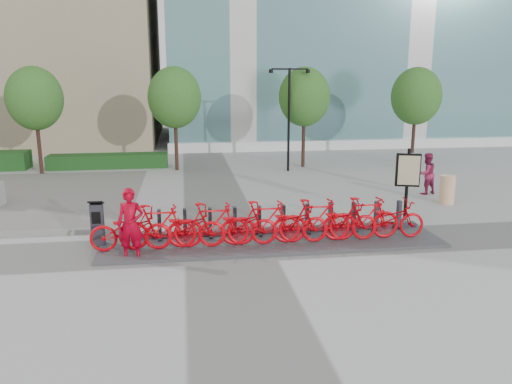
{
  "coord_description": "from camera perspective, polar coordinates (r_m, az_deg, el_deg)",
  "views": [
    {
      "loc": [
        -1.11,
        -13.05,
        4.63
      ],
      "look_at": [
        1.0,
        1.5,
        1.2
      ],
      "focal_mm": 35.0,
      "sensor_mm": 36.0,
      "label": 1
    }
  ],
  "objects": [
    {
      "name": "tree_2",
      "position": [
        25.81,
        5.54,
        10.76
      ],
      "size": [
        2.6,
        2.6,
        5.1
      ],
      "color": "black",
      "rests_on": "ground"
    },
    {
      "name": "map_sign",
      "position": [
        16.83,
        16.96,
        2.07
      ],
      "size": [
        0.77,
        0.34,
        2.37
      ],
      "rotation": [
        0.0,
        0.0,
        -0.29
      ],
      "color": "black",
      "rests_on": "ground"
    },
    {
      "name": "dock_rail_posts",
      "position": [
        14.64,
        1.81,
        -3.24
      ],
      "size": [
        8.02,
        0.5,
        0.85
      ],
      "primitive_type": null,
      "color": "#272831",
      "rests_on": "dock_pad"
    },
    {
      "name": "bike_10",
      "position": [
        14.75,
        14.89,
        -3.02
      ],
      "size": [
        2.12,
        0.74,
        1.12
      ],
      "primitive_type": "imported",
      "rotation": [
        0.0,
        0.0,
        1.57
      ],
      "color": "#C9020C",
      "rests_on": "dock_pad"
    },
    {
      "name": "kiosk",
      "position": [
        14.34,
        -17.67,
        -3.43
      ],
      "size": [
        0.4,
        0.34,
        1.28
      ],
      "rotation": [
        0.0,
        0.0,
        -0.03
      ],
      "color": "#272831",
      "rests_on": "dock_pad"
    },
    {
      "name": "bike_9",
      "position": [
        14.47,
        12.28,
        -2.94
      ],
      "size": [
        2.06,
        0.58,
        1.24
      ],
      "primitive_type": "imported",
      "rotation": [
        0.0,
        0.0,
        1.57
      ],
      "color": "#C9020C",
      "rests_on": "dock_pad"
    },
    {
      "name": "tree_1",
      "position": [
        25.07,
        -9.3,
        10.58
      ],
      "size": [
        2.6,
        2.6,
        5.1
      ],
      "color": "black",
      "rests_on": "ground"
    },
    {
      "name": "streetlamp",
      "position": [
        24.63,
        3.79,
        9.62
      ],
      "size": [
        2.0,
        0.2,
        5.0
      ],
      "color": "black",
      "rests_on": "ground"
    },
    {
      "name": "bike_0",
      "position": [
        13.68,
        -14.17,
        -4.25
      ],
      "size": [
        2.12,
        0.74,
        1.12
      ],
      "primitive_type": "imported",
      "rotation": [
        0.0,
        0.0,
        1.57
      ],
      "color": "#C9020C",
      "rests_on": "dock_pad"
    },
    {
      "name": "bike_3",
      "position": [
        13.6,
        -5.08,
        -3.72
      ],
      "size": [
        2.06,
        0.58,
        1.24
      ],
      "primitive_type": "imported",
      "rotation": [
        0.0,
        0.0,
        1.57
      ],
      "color": "#C9020C",
      "rests_on": "dock_pad"
    },
    {
      "name": "hedge_b",
      "position": [
        26.88,
        -16.5,
        3.42
      ],
      "size": [
        6.0,
        1.2,
        0.7
      ],
      "primitive_type": "cube",
      "color": "#124010",
      "rests_on": "ground"
    },
    {
      "name": "tree_0",
      "position": [
        26.0,
        -23.98,
        9.73
      ],
      "size": [
        2.6,
        2.6,
        5.1
      ],
      "color": "black",
      "rests_on": "ground"
    },
    {
      "name": "bike_8",
      "position": [
        14.25,
        9.55,
        -3.32
      ],
      "size": [
        2.12,
        0.74,
        1.12
      ],
      "primitive_type": "imported",
      "rotation": [
        0.0,
        0.0,
        1.57
      ],
      "color": "#C9020C",
      "rests_on": "dock_pad"
    },
    {
      "name": "worker_red",
      "position": [
        13.12,
        -14.15,
        -3.62
      ],
      "size": [
        0.73,
        0.53,
        1.88
      ],
      "primitive_type": "imported",
      "rotation": [
        0.0,
        0.0,
        -0.12
      ],
      "color": "#A10015",
      "rests_on": "ground"
    },
    {
      "name": "pedestrian",
      "position": [
        21.02,
        18.9,
        2.0
      ],
      "size": [
        0.94,
        0.82,
        1.66
      ],
      "primitive_type": "imported",
      "rotation": [
        0.0,
        0.0,
        3.41
      ],
      "color": "#912047",
      "rests_on": "ground"
    },
    {
      "name": "tree_3",
      "position": [
        27.84,
        17.83,
        10.37
      ],
      "size": [
        2.6,
        2.6,
        5.1
      ],
      "color": "black",
      "rests_on": "ground"
    },
    {
      "name": "bike_7",
      "position": [
        14.04,
        6.75,
        -3.22
      ],
      "size": [
        2.06,
        0.58,
        1.24
      ],
      "primitive_type": "imported",
      "rotation": [
        0.0,
        0.0,
        1.57
      ],
      "color": "#C9020C",
      "rests_on": "dock_pad"
    },
    {
      "name": "bike_6",
      "position": [
        13.89,
        3.87,
        -3.6
      ],
      "size": [
        2.12,
        0.74,
        1.12
      ],
      "primitive_type": "imported",
      "rotation": [
        0.0,
        0.0,
        1.57
      ],
      "color": "#C9020C",
      "rests_on": "dock_pad"
    },
    {
      "name": "bike_1",
      "position": [
        13.6,
        -11.16,
        -3.92
      ],
      "size": [
        2.06,
        0.58,
        1.24
      ],
      "primitive_type": "imported",
      "rotation": [
        0.0,
        0.0,
        1.57
      ],
      "color": "#C9020C",
      "rests_on": "dock_pad"
    },
    {
      "name": "bike_5",
      "position": [
        13.74,
        0.93,
        -3.49
      ],
      "size": [
        2.06,
        0.58,
        1.24
      ],
      "primitive_type": "imported",
      "rotation": [
        0.0,
        0.0,
        1.57
      ],
      "color": "#C9020C",
      "rests_on": "dock_pad"
    },
    {
      "name": "construction_barrel",
      "position": [
        19.76,
        21.01,
        0.26
      ],
      "size": [
        0.57,
        0.57,
        1.06
      ],
      "primitive_type": "cylinder",
      "rotation": [
        0.0,
        0.0,
        0.04
      ],
      "color": "orange",
      "rests_on": "ground"
    },
    {
      "name": "ground",
      "position": [
        13.89,
        -3.21,
        -6.36
      ],
      "size": [
        120.0,
        120.0,
        0.0
      ],
      "primitive_type": "plane",
      "color": "#A6A6A6"
    },
    {
      "name": "bike_2",
      "position": [
        13.6,
        -8.12,
        -4.07
      ],
      "size": [
        2.12,
        0.74,
        1.12
      ],
      "primitive_type": "imported",
      "rotation": [
        0.0,
        0.0,
        1.57
      ],
      "color": "#C9020C",
      "rests_on": "dock_pad"
    },
    {
      "name": "dock_pad",
      "position": [
        14.32,
        1.89,
        -5.57
      ],
      "size": [
        9.6,
        2.4,
        0.08
      ],
      "primitive_type": "cube",
      "color": "#414145",
      "rests_on": "ground"
    },
    {
      "name": "bike_4",
      "position": [
        13.67,
        -2.06,
        -3.85
      ],
      "size": [
        2.12,
        0.74,
        1.12
      ],
      "primitive_type": "imported",
      "rotation": [
        0.0,
        0.0,
        1.57
      ],
      "color": "#C9020C",
      "rests_on": "dock_pad"
    }
  ]
}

